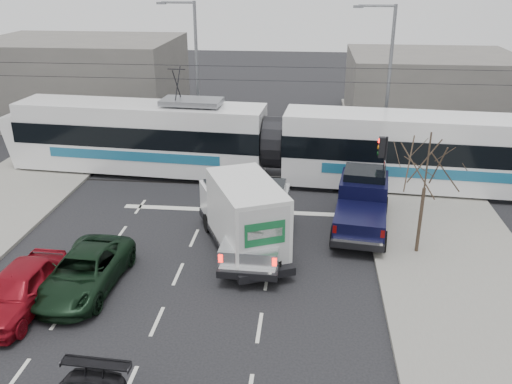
# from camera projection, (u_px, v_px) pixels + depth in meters

# --- Properties ---
(ground) EXTENTS (120.00, 120.00, 0.00)m
(ground) POSITION_uv_depth(u_px,v_px,m) (222.00, 276.00, 20.48)
(ground) COLOR black
(ground) RESTS_ON ground
(sidewalk_right) EXTENTS (6.00, 60.00, 0.15)m
(sidewalk_right) POSITION_uv_depth(u_px,v_px,m) (467.00, 288.00, 19.63)
(sidewalk_right) COLOR gray
(sidewalk_right) RESTS_ON ground
(rails) EXTENTS (60.00, 1.60, 0.03)m
(rails) POSITION_uv_depth(u_px,v_px,m) (251.00, 181.00, 29.67)
(rails) COLOR #33302D
(rails) RESTS_ON ground
(building_left) EXTENTS (14.00, 10.00, 6.00)m
(building_left) POSITION_uv_depth(u_px,v_px,m) (84.00, 80.00, 40.83)
(building_left) COLOR slate
(building_left) RESTS_ON ground
(building_right) EXTENTS (12.00, 10.00, 5.00)m
(building_right) POSITION_uv_depth(u_px,v_px,m) (430.00, 88.00, 40.48)
(building_right) COLOR slate
(building_right) RESTS_ON ground
(bare_tree) EXTENTS (2.40, 2.40, 5.00)m
(bare_tree) POSITION_uv_depth(u_px,v_px,m) (427.00, 167.00, 20.63)
(bare_tree) COLOR #47382B
(bare_tree) RESTS_ON ground
(traffic_signal) EXTENTS (0.44, 0.44, 3.60)m
(traffic_signal) POSITION_uv_depth(u_px,v_px,m) (382.00, 158.00, 24.81)
(traffic_signal) COLOR black
(traffic_signal) RESTS_ON ground
(street_lamp_near) EXTENTS (2.38, 0.25, 9.00)m
(street_lamp_near) POSITION_uv_depth(u_px,v_px,m) (386.00, 76.00, 30.72)
(street_lamp_near) COLOR slate
(street_lamp_near) RESTS_ON ground
(street_lamp_far) EXTENTS (2.38, 0.25, 9.00)m
(street_lamp_far) POSITION_uv_depth(u_px,v_px,m) (194.00, 67.00, 33.61)
(street_lamp_far) COLOR slate
(street_lamp_far) RESTS_ON ground
(catenary) EXTENTS (60.00, 0.20, 7.00)m
(catenary) POSITION_uv_depth(u_px,v_px,m) (250.00, 111.00, 28.18)
(catenary) COLOR black
(catenary) RESTS_ON ground
(tram) EXTENTS (28.94, 5.07, 5.88)m
(tram) POSITION_uv_depth(u_px,v_px,m) (273.00, 143.00, 29.02)
(tram) COLOR white
(tram) RESTS_ON ground
(silver_pickup) EXTENTS (2.52, 6.55, 2.35)m
(silver_pickup) POSITION_uv_depth(u_px,v_px,m) (259.00, 220.00, 22.39)
(silver_pickup) COLOR black
(silver_pickup) RESTS_ON ground
(box_truck) EXTENTS (4.57, 6.69, 3.18)m
(box_truck) POSITION_uv_depth(u_px,v_px,m) (243.00, 215.00, 21.82)
(box_truck) COLOR black
(box_truck) RESTS_ON ground
(navy_pickup) EXTENTS (2.85, 6.02, 2.44)m
(navy_pickup) POSITION_uv_depth(u_px,v_px,m) (362.00, 202.00, 24.02)
(navy_pickup) COLOR black
(navy_pickup) RESTS_ON ground
(green_car) EXTENTS (2.54, 5.12, 1.40)m
(green_car) POSITION_uv_depth(u_px,v_px,m) (84.00, 272.00, 19.46)
(green_car) COLOR black
(green_car) RESTS_ON ground
(red_car) EXTENTS (2.04, 4.66, 1.56)m
(red_car) POSITION_uv_depth(u_px,v_px,m) (19.00, 289.00, 18.25)
(red_car) COLOR maroon
(red_car) RESTS_ON ground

